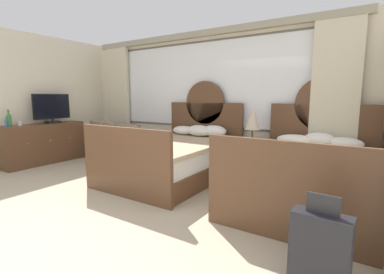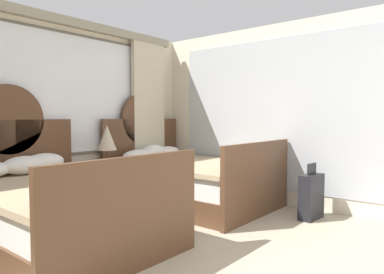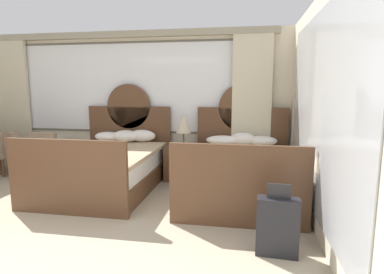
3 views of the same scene
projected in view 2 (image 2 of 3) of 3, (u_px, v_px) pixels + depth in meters
name	position (u px, v px, depth m)	size (l,w,h in m)	color
wall_right_mirror	(296.00, 114.00, 5.16)	(0.08, 4.90, 2.70)	beige
bed_near_window	(56.00, 208.00, 3.67)	(1.63, 2.26, 1.71)	brown
bed_near_mirror	(190.00, 180.00, 5.33)	(1.63, 2.26, 1.71)	brown
nightstand_between_beds	(103.00, 190.00, 4.93)	(0.49, 0.51, 0.60)	brown
table_lamp_on_nightstand	(107.00, 138.00, 4.94)	(0.27, 0.27, 0.60)	brown
book_on_nightstand	(110.00, 167.00, 4.90)	(0.18, 0.26, 0.03)	maroon
suitcase_on_floor	(311.00, 196.00, 4.56)	(0.42, 0.20, 0.72)	black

